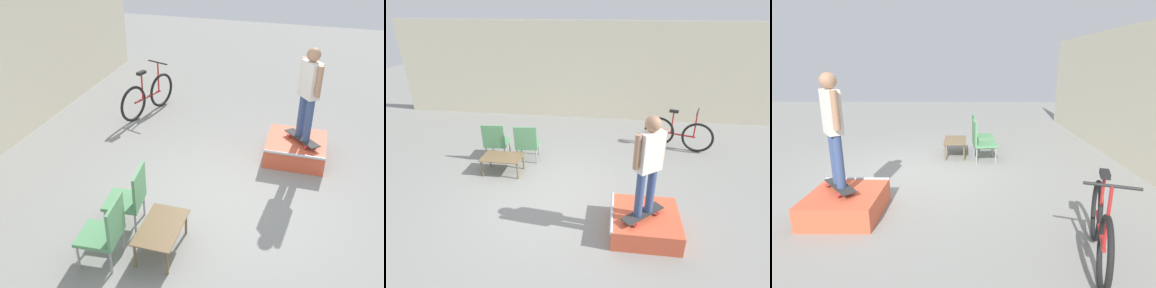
% 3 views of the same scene
% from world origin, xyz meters
% --- Properties ---
extents(ground_plane, '(24.00, 24.00, 0.00)m').
position_xyz_m(ground_plane, '(0.00, 0.00, 0.00)').
color(ground_plane, gray).
extents(house_wall_back, '(12.00, 0.06, 3.00)m').
position_xyz_m(house_wall_back, '(0.00, 4.51, 1.50)').
color(house_wall_back, beige).
rests_on(house_wall_back, ground_plane).
extents(skate_ramp_box, '(1.12, 1.05, 0.38)m').
position_xyz_m(skate_ramp_box, '(1.70, -0.80, 0.18)').
color(skate_ramp_box, '#DB5638').
rests_on(skate_ramp_box, ground_plane).
extents(skateboard_on_ramp, '(0.71, 0.67, 0.07)m').
position_xyz_m(skateboard_on_ramp, '(1.64, -0.89, 0.43)').
color(skateboard_on_ramp, '#2D2D2D').
rests_on(skateboard_on_ramp, skate_ramp_box).
extents(person_skater, '(0.48, 0.39, 1.64)m').
position_xyz_m(person_skater, '(1.64, -0.89, 1.41)').
color(person_skater, '#384C7A').
rests_on(person_skater, skateboard_on_ramp).
extents(coffee_table, '(0.90, 0.53, 0.40)m').
position_xyz_m(coffee_table, '(-1.30, 0.73, 0.35)').
color(coffee_table, brown).
rests_on(coffee_table, ground_plane).
extents(patio_chair_left, '(0.56, 0.56, 0.93)m').
position_xyz_m(patio_chair_left, '(-1.67, 1.33, 0.50)').
color(patio_chair_left, '#99999E').
rests_on(patio_chair_left, ground_plane).
extents(patio_chair_right, '(0.57, 0.57, 0.93)m').
position_xyz_m(patio_chair_right, '(-0.91, 1.33, 0.50)').
color(patio_chair_right, '#99999E').
rests_on(patio_chair_right, ground_plane).
extents(bicycle, '(1.66, 0.68, 1.09)m').
position_xyz_m(bicycle, '(2.75, 2.52, 0.41)').
color(bicycle, black).
rests_on(bicycle, ground_plane).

